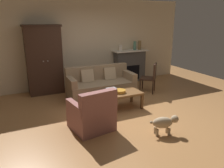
% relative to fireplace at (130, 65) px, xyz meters
% --- Properties ---
extents(ground_plane, '(9.60, 9.60, 0.00)m').
position_rel_fireplace_xyz_m(ground_plane, '(-1.55, -2.30, -0.57)').
color(ground_plane, '#B27A47').
extents(back_wall, '(7.20, 0.10, 2.80)m').
position_rel_fireplace_xyz_m(back_wall, '(-1.55, 0.25, 0.83)').
color(back_wall, beige).
rests_on(back_wall, ground).
extents(fireplace, '(1.26, 0.48, 1.12)m').
position_rel_fireplace_xyz_m(fireplace, '(0.00, 0.00, 0.00)').
color(fireplace, '#4C4947').
rests_on(fireplace, ground).
extents(armoire, '(1.06, 0.57, 2.02)m').
position_rel_fireplace_xyz_m(armoire, '(-2.95, -0.08, 0.45)').
color(armoire, '#382319').
rests_on(armoire, ground).
extents(couch, '(1.93, 0.88, 0.86)m').
position_rel_fireplace_xyz_m(couch, '(-1.57, -1.07, -0.25)').
color(couch, '#937A5B').
rests_on(couch, ground).
extents(coffee_table, '(1.10, 0.60, 0.42)m').
position_rel_fireplace_xyz_m(coffee_table, '(-1.51, -2.13, -0.20)').
color(coffee_table, brown).
rests_on(coffee_table, ground).
extents(fruit_bowl, '(0.30, 0.30, 0.07)m').
position_rel_fireplace_xyz_m(fruit_bowl, '(-1.50, -2.13, -0.11)').
color(fruit_bowl, orange).
rests_on(fruit_bowl, coffee_table).
extents(book_stack, '(0.26, 0.19, 0.13)m').
position_rel_fireplace_xyz_m(book_stack, '(-1.70, -2.08, -0.08)').
color(book_stack, '#B73833').
rests_on(book_stack, coffee_table).
extents(mantel_vase_cream, '(0.11, 0.11, 0.20)m').
position_rel_fireplace_xyz_m(mantel_vase_cream, '(-0.38, -0.02, 0.65)').
color(mantel_vase_cream, beige).
rests_on(mantel_vase_cream, fireplace).
extents(mantel_vase_jade, '(0.10, 0.10, 0.30)m').
position_rel_fireplace_xyz_m(mantel_vase_jade, '(0.18, -0.02, 0.70)').
color(mantel_vase_jade, slate).
rests_on(mantel_vase_jade, fireplace).
extents(mantel_vase_bronze, '(0.11, 0.11, 0.32)m').
position_rel_fireplace_xyz_m(mantel_vase_bronze, '(0.38, -0.02, 0.71)').
color(mantel_vase_bronze, olive).
rests_on(mantel_vase_bronze, fireplace).
extents(armchair_near_left, '(0.88, 0.87, 0.88)m').
position_rel_fireplace_xyz_m(armchair_near_left, '(-2.50, -2.87, -0.25)').
color(armchair_near_left, '#935B56').
rests_on(armchair_near_left, ground).
extents(side_chair_wooden, '(0.62, 0.62, 0.90)m').
position_rel_fireplace_xyz_m(side_chair_wooden, '(-0.05, -1.40, -0.06)').
color(side_chair_wooden, '#382319').
rests_on(side_chair_wooden, ground).
extents(dog, '(0.55, 0.31, 0.39)m').
position_rel_fireplace_xyz_m(dog, '(-1.31, -3.66, -0.32)').
color(dog, tan).
rests_on(dog, ground).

